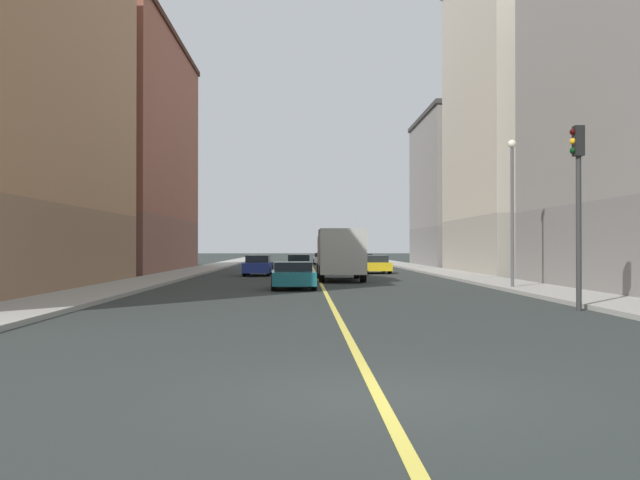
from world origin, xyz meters
The scene contains 16 objects.
ground_plane centered at (0.00, 0.00, 0.00)m, with size 400.00×400.00×0.00m, color #2A302E.
sidewalk_left centered at (9.12, 49.00, 0.07)m, with size 2.93×168.00×0.15m, color #9E9B93.
sidewalk_right centered at (-9.12, 49.00, 0.07)m, with size 2.93×168.00×0.15m, color #9E9B93.
lane_center_stripe centered at (0.00, 49.00, 0.01)m, with size 0.16×154.00×0.01m, color #E5D14C.
building_left_mid centered at (15.46, 42.07, 11.34)m, with size 10.05×17.13×22.67m.
building_left_far centered at (15.46, 60.72, 7.28)m, with size 10.05×16.50×14.55m.
building_right_midblock centered at (-15.46, 46.75, 9.05)m, with size 10.05×23.68×18.09m.
traffic_light_left_near centered at (7.24, 12.18, 3.59)m, with size 0.40×0.32×5.50m.
street_lamp_left_near centered at (8.25, 22.49, 4.11)m, with size 0.36×0.36×6.45m.
car_yellow centered at (4.27, 42.73, 0.62)m, with size 2.00×4.38×1.28m.
car_maroon centered at (4.24, 53.92, 0.66)m, with size 1.90×3.99×1.31m.
car_green centered at (-1.19, 44.62, 0.65)m, with size 1.86×4.33×1.32m.
car_blue centered at (-3.86, 38.95, 0.66)m, with size 1.83×4.57×1.34m.
car_teal centered at (-1.37, 23.44, 0.60)m, with size 2.08×4.11×1.21m.
car_white centered at (1.15, 69.27, 0.62)m, with size 1.77×4.20×1.23m.
box_truck centered at (1.18, 31.61, 1.56)m, with size 2.52×7.46×2.85m.
Camera 1 is at (-0.97, -9.30, 1.90)m, focal length 41.04 mm.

